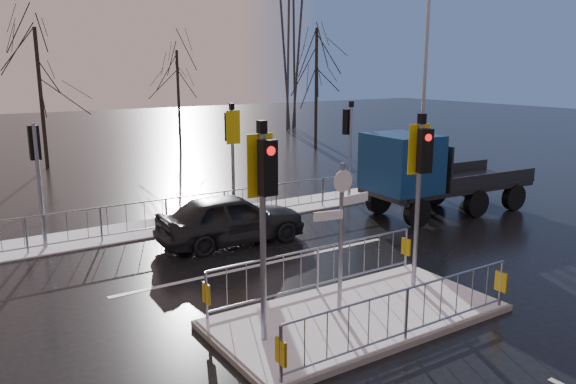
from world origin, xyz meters
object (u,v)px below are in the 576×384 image
car_far_lane (231,218)px  flatbed_truck (421,172)px  street_lamp_right (426,82)px  traffic_island (356,300)px

car_far_lane → flatbed_truck: (6.77, -0.85, 0.79)m
street_lamp_right → car_far_lane: bearing=-166.0°
traffic_island → car_far_lane: bearing=88.2°
car_far_lane → flatbed_truck: 6.87m
flatbed_truck → street_lamp_right: size_ratio=0.79×
traffic_island → flatbed_truck: traffic_island is taller
flatbed_truck → street_lamp_right: bearing=43.6°
traffic_island → street_lamp_right: (10.58, 8.49, 4.00)m
flatbed_truck → street_lamp_right: (3.63, 3.45, 2.86)m
flatbed_truck → car_far_lane: bearing=172.8°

